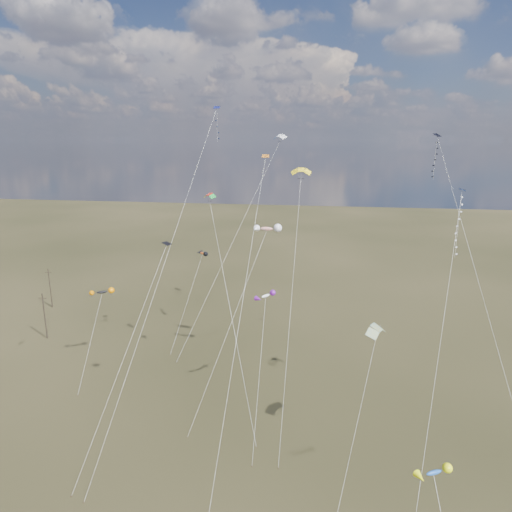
# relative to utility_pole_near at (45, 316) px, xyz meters

# --- Properties ---
(ground) EXTENTS (400.00, 400.00, 0.00)m
(ground) POSITION_rel_utility_pole_near_xyz_m (38.00, -30.00, -4.09)
(ground) COLOR black
(ground) RESTS_ON ground
(utility_pole_near) EXTENTS (1.40, 0.20, 8.00)m
(utility_pole_near) POSITION_rel_utility_pole_near_xyz_m (0.00, 0.00, 0.00)
(utility_pole_near) COLOR black
(utility_pole_near) RESTS_ON ground
(utility_pole_far) EXTENTS (1.40, 0.20, 8.00)m
(utility_pole_far) POSITION_rel_utility_pole_near_xyz_m (-8.00, 14.00, 0.00)
(utility_pole_far) COLOR black
(utility_pole_far) RESTS_ON ground
(diamond_black_high) EXTENTS (7.74, 25.46, 33.58)m
(diamond_black_high) POSITION_rel_utility_pole_near_xyz_m (60.25, -4.48, 24.54)
(diamond_black_high) COLOR black
(diamond_black_high) RESTS_ON ground
(diamond_navy_tall) EXTENTS (7.74, 25.66, 36.83)m
(diamond_navy_tall) POSITION_rel_utility_pole_near_xyz_m (31.69, -10.07, 27.38)
(diamond_navy_tall) COLOR #0E1352
(diamond_navy_tall) RESTS_ON ground
(diamond_black_mid) EXTENTS (6.24, 14.22, 21.91)m
(diamond_black_mid) POSITION_rel_utility_pole_near_xyz_m (27.61, -22.57, 11.58)
(diamond_black_mid) COLOR black
(diamond_black_mid) RESTS_ON ground
(diamond_navy_right) EXTENTS (6.03, 17.96, 27.94)m
(diamond_navy_right) POSITION_rel_utility_pole_near_xyz_m (59.71, -16.49, 19.12)
(diamond_navy_right) COLOR #0A1B4C
(diamond_navy_right) RESTS_ON ground
(diamond_orange_center) EXTENTS (2.59, 21.28, 31.15)m
(diamond_orange_center) POSITION_rel_utility_pole_near_xyz_m (38.50, -19.55, 16.54)
(diamond_orange_center) COLOR #C56A18
(diamond_orange_center) RESTS_ON ground
(parafoil_yellow) EXTENTS (2.49, 19.84, 29.72)m
(parafoil_yellow) POSITION_rel_utility_pole_near_xyz_m (42.89, -6.39, 24.84)
(parafoil_yellow) COLOR yellow
(parafoil_yellow) RESTS_ON ground
(parafoil_blue_white) EXTENTS (14.84, 18.16, 34.08)m
(parafoil_blue_white) POSITION_rel_utility_pole_near_xyz_m (38.03, 11.75, 29.17)
(parafoil_blue_white) COLOR blue
(parafoil_blue_white) RESTS_ON ground
(parafoil_striped) EXTENTS (4.65, 10.05, 15.52)m
(parafoil_striped) POSITION_rel_utility_pole_near_xyz_m (51.66, -22.14, 10.70)
(parafoil_striped) COLOR gold
(parafoil_striped) RESTS_ON ground
(parafoil_tricolor) EXTENTS (10.32, 18.19, 26.16)m
(parafoil_tricolor) POSITION_rel_utility_pole_near_xyz_m (30.69, -5.67, 21.35)
(parafoil_tricolor) COLOR #E8EE0F
(parafoil_tricolor) RESTS_ON ground
(novelty_black_orange) EXTENTS (2.97, 9.61, 12.17)m
(novelty_black_orange) POSITION_rel_utility_pole_near_xyz_m (15.00, -7.78, 7.56)
(novelty_black_orange) COLOR black
(novelty_black_orange) RESTS_ON ground
(novelty_orange_black) EXTENTS (4.00, 11.88, 14.53)m
(novelty_orange_black) POSITION_rel_utility_pole_near_xyz_m (25.57, 7.64, 9.90)
(novelty_orange_black) COLOR #DE5614
(novelty_orange_black) RESTS_ON ground
(novelty_white_purple) EXTENTS (2.27, 13.17, 14.99)m
(novelty_white_purple) POSITION_rel_utility_pole_near_xyz_m (39.48, -13.87, 10.41)
(novelty_white_purple) COLOR white
(novelty_white_purple) RESTS_ON ground
(novelty_redwhite_stripe) EXTENTS (8.57, 17.00, 21.95)m
(novelty_redwhite_stripe) POSITION_rel_utility_pole_near_xyz_m (38.45, -6.06, 17.13)
(novelty_redwhite_stripe) COLOR red
(novelty_redwhite_stripe) RESTS_ON ground
(novelty_blue_yellow) EXTENTS (3.33, 10.50, 11.50)m
(novelty_blue_yellow) POSITION_rel_utility_pole_near_xyz_m (54.23, -37.73, 6.95)
(novelty_blue_yellow) COLOR #1E53AE
(novelty_blue_yellow) RESTS_ON ground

